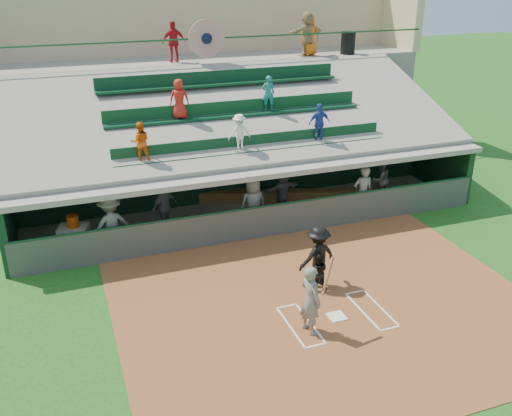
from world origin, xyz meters
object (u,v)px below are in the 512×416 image
object	(u,v)px
batter_at_plate	(311,299)
home_plate	(337,316)
white_table	(74,237)
trash_bin	(348,43)
catcher	(318,272)
water_cooler	(73,221)

from	to	relation	value
batter_at_plate	home_plate	bearing A→B (deg)	18.47
batter_at_plate	white_table	bearing A→B (deg)	128.41
white_table	trash_bin	xyz separation A→B (m)	(12.74, 6.22, 4.65)
home_plate	trash_bin	distance (m)	14.98
catcher	batter_at_plate	bearing A→B (deg)	81.69
trash_bin	water_cooler	bearing A→B (deg)	-153.85
trash_bin	white_table	bearing A→B (deg)	-153.98
white_table	water_cooler	bearing A→B (deg)	-30.41
home_plate	water_cooler	world-z (taller)	water_cooler
home_plate	batter_at_plate	distance (m)	1.33
white_table	trash_bin	distance (m)	14.92
catcher	home_plate	bearing A→B (deg)	108.25
home_plate	catcher	xyz separation A→B (m)	(0.12, 1.39, 0.54)
white_table	trash_bin	world-z (taller)	trash_bin
batter_at_plate	catcher	xyz separation A→B (m)	(1.04, 1.70, -0.36)
white_table	batter_at_plate	bearing A→B (deg)	-34.93
water_cooler	catcher	bearing A→B (deg)	-37.77
batter_at_plate	white_table	size ratio (longest dim) A/B	2.19
batter_at_plate	trash_bin	xyz separation A→B (m)	(7.57, 12.74, 4.15)
catcher	white_table	bearing A→B (deg)	-14.72
home_plate	catcher	distance (m)	1.50
white_table	catcher	bearing A→B (deg)	-21.16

